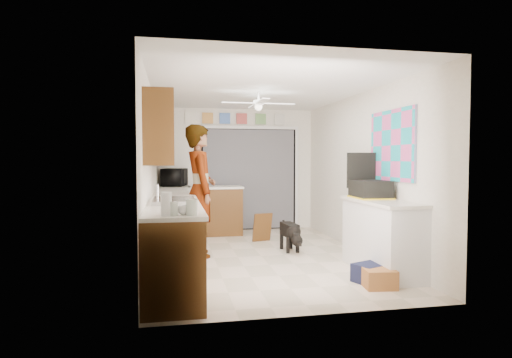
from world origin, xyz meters
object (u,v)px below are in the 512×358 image
cup (184,210)px  dog (289,235)px  paper_towel_roll (166,204)px  man (200,190)px  navy_crate (370,273)px  microwave (175,177)px  cardboard_box (380,279)px  suitcase (370,189)px

cup → dog: 3.11m
paper_towel_roll → man: 2.51m
man → navy_crate: bearing=-138.8°
microwave → man: man is taller
microwave → dog: 2.77m
cardboard_box → dog: size_ratio=0.55×
microwave → navy_crate: 4.54m
microwave → man: 2.03m
man → dog: size_ratio=3.12×
cardboard_box → dog: 2.17m
cup → man: bearing=83.0°
paper_towel_roll → cardboard_box: 2.57m
cup → man: 2.44m
man → suitcase: bearing=-122.3°
dog → suitcase: bearing=-60.1°
microwave → navy_crate: (2.27, -3.80, -1.00)m
cardboard_box → navy_crate: 0.25m
cup → cardboard_box: cup is taller
microwave → man: bearing=-157.8°
paper_towel_roll → cardboard_box: size_ratio=0.64×
cardboard_box → cup: bearing=-170.6°
paper_towel_roll → navy_crate: size_ratio=0.62×
suitcase → cup: bearing=-150.5°
microwave → navy_crate: size_ratio=1.72×
man → microwave: bearing=5.4°
dog → cardboard_box: bearing=-81.2°
suitcase → man: man is taller
man → paper_towel_roll: bearing=164.2°
microwave → cardboard_box: size_ratio=1.78×
cardboard_box → navy_crate: navy_crate is taller
cardboard_box → man: (-1.90, 2.06, 0.88)m
cup → cardboard_box: 2.39m
cup → navy_crate: size_ratio=0.32×
paper_towel_roll → navy_crate: (2.36, 0.66, -0.94)m
microwave → cup: microwave is taller
dog → navy_crate: bearing=-79.6°
cardboard_box → navy_crate: (0.00, 0.25, 0.00)m
microwave → suitcase: (2.59, -3.12, -0.05)m
cardboard_box → man: 2.94m
suitcase → navy_crate: suitcase is taller
navy_crate → paper_towel_roll: bearing=-164.4°
microwave → navy_crate: bearing=-137.5°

